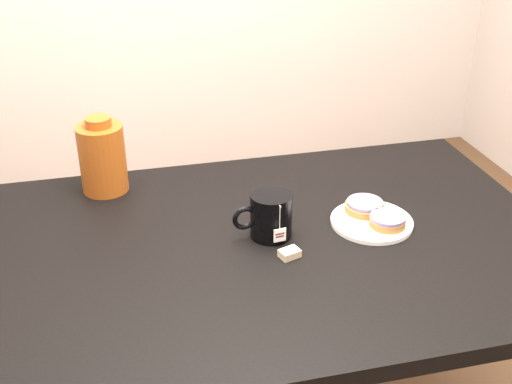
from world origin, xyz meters
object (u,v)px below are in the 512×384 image
(bagel_back, at_px, (365,206))
(teabag_pouch, at_px, (290,253))
(bagel_package, at_px, (102,157))
(table, at_px, (265,270))
(mug, at_px, (270,215))
(bagel_front, at_px, (387,221))
(plate, at_px, (372,221))

(bagel_back, relative_size, teabag_pouch, 2.68)
(bagel_back, height_order, bagel_package, bagel_package)
(table, xyz_separation_m, mug, (0.02, 0.02, 0.14))
(bagel_back, height_order, bagel_front, same)
(table, bearing_deg, teabag_pouch, -63.54)
(table, distance_m, mug, 0.14)
(mug, xyz_separation_m, bagel_package, (-0.37, 0.33, 0.04))
(plate, xyz_separation_m, mug, (-0.26, 0.01, 0.05))
(bagel_back, distance_m, teabag_pouch, 0.27)
(teabag_pouch, bearing_deg, table, 116.46)
(mug, relative_size, bagel_package, 0.73)
(mug, xyz_separation_m, teabag_pouch, (0.02, -0.10, -0.05))
(bagel_back, height_order, teabag_pouch, bagel_back)
(mug, distance_m, bagel_package, 0.50)
(mug, relative_size, teabag_pouch, 3.35)
(plate, xyz_separation_m, bagel_front, (0.03, -0.03, 0.02))
(bagel_back, relative_size, bagel_package, 0.58)
(table, distance_m, bagel_front, 0.32)
(plate, height_order, bagel_front, bagel_front)
(table, xyz_separation_m, bagel_package, (-0.35, 0.35, 0.18))
(bagel_back, bearing_deg, teabag_pouch, -149.58)
(table, distance_m, bagel_back, 0.30)
(plate, distance_m, teabag_pouch, 0.25)
(table, bearing_deg, mug, 50.70)
(plate, distance_m, bagel_front, 0.04)
(teabag_pouch, bearing_deg, mug, 101.59)
(table, distance_m, bagel_package, 0.53)
(bagel_back, distance_m, mug, 0.26)
(mug, height_order, teabag_pouch, mug)
(table, height_order, bagel_back, bagel_back)
(table, bearing_deg, bagel_package, 135.18)
(bagel_front, height_order, mug, mug)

